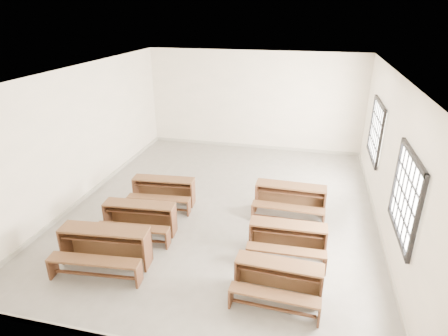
% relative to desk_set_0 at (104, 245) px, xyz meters
% --- Properties ---
extents(room, '(8.50, 8.50, 3.20)m').
position_rel_desk_set_0_xyz_m(room, '(1.71, 2.66, 1.72)').
color(room, gray).
rests_on(room, ground).
extents(desk_set_0, '(1.70, 0.99, 0.73)m').
position_rel_desk_set_0_xyz_m(desk_set_0, '(0.00, 0.00, 0.00)').
color(desk_set_0, brown).
rests_on(desk_set_0, ground).
extents(desk_set_1, '(1.55, 0.90, 0.67)m').
position_rel_desk_set_0_xyz_m(desk_set_1, '(0.16, 1.13, -0.04)').
color(desk_set_1, brown).
rests_on(desk_set_1, ground).
extents(desk_set_2, '(1.53, 0.88, 0.66)m').
position_rel_desk_set_0_xyz_m(desk_set_2, '(0.17, 2.44, -0.04)').
color(desk_set_2, brown).
rests_on(desk_set_2, ground).
extents(desk_set_3, '(1.45, 0.80, 0.64)m').
position_rel_desk_set_0_xyz_m(desk_set_3, '(3.18, -0.12, -0.06)').
color(desk_set_3, brown).
rests_on(desk_set_3, ground).
extents(desk_set_4, '(1.47, 0.79, 0.65)m').
position_rel_desk_set_0_xyz_m(desk_set_4, '(3.24, 1.07, -0.05)').
color(desk_set_4, brown).
rests_on(desk_set_4, ground).
extents(desk_set_5, '(1.61, 0.86, 0.71)m').
position_rel_desk_set_0_xyz_m(desk_set_5, '(3.17, 2.65, -0.01)').
color(desk_set_5, brown).
rests_on(desk_set_5, ground).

